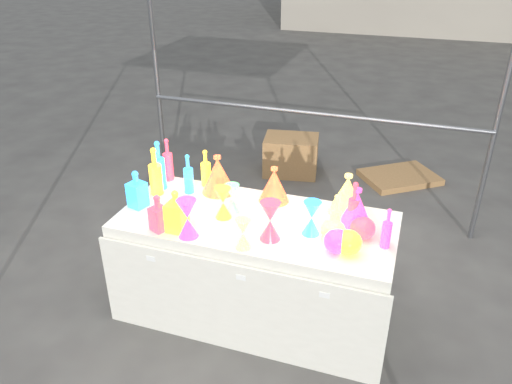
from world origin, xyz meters
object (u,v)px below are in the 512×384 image
(cardboard_box_closed, at_px, (291,155))
(lampshade_0, at_px, (218,174))
(decanter_0, at_px, (176,211))
(bottle_0, at_px, (206,168))
(hourglass_0, at_px, (270,221))
(globe_0, at_px, (348,244))
(display_table, at_px, (256,267))

(cardboard_box_closed, bearing_deg, lampshade_0, -100.37)
(decanter_0, height_order, lampshade_0, same)
(cardboard_box_closed, height_order, bottle_0, bottle_0)
(hourglass_0, relative_size, globe_0, 1.57)
(decanter_0, relative_size, hourglass_0, 1.10)
(display_table, relative_size, hourglass_0, 7.28)
(display_table, xyz_separation_m, globe_0, (0.62, -0.18, 0.44))
(bottle_0, relative_size, hourglass_0, 1.10)
(cardboard_box_closed, height_order, hourglass_0, hourglass_0)
(hourglass_0, bearing_deg, globe_0, -0.13)
(decanter_0, relative_size, lampshade_0, 1.00)
(cardboard_box_closed, distance_m, lampshade_0, 2.12)
(cardboard_box_closed, xyz_separation_m, lampshade_0, (-0.02, -2.01, 0.68))
(bottle_0, bearing_deg, cardboard_box_closed, 85.87)
(cardboard_box_closed, distance_m, decanter_0, 2.66)
(display_table, bearing_deg, hourglass_0, -49.75)
(globe_0, relative_size, lampshade_0, 0.58)
(display_table, height_order, bottle_0, bottle_0)
(display_table, height_order, lampshade_0, lampshade_0)
(cardboard_box_closed, relative_size, decanter_0, 2.08)
(decanter_0, xyz_separation_m, globe_0, (1.05, 0.09, -0.08))
(bottle_0, xyz_separation_m, lampshade_0, (0.12, -0.07, 0.00))
(cardboard_box_closed, relative_size, globe_0, 3.61)
(bottle_0, bearing_deg, hourglass_0, -39.47)
(cardboard_box_closed, distance_m, globe_0, 2.74)
(decanter_0, bearing_deg, hourglass_0, 9.98)
(decanter_0, bearing_deg, bottle_0, 98.27)
(lampshade_0, bearing_deg, bottle_0, 142.09)
(globe_0, xyz_separation_m, lampshade_0, (-1.00, 0.47, 0.08))
(bottle_0, height_order, decanter_0, same)
(globe_0, bearing_deg, lampshade_0, 154.77)
(display_table, bearing_deg, decanter_0, -147.04)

